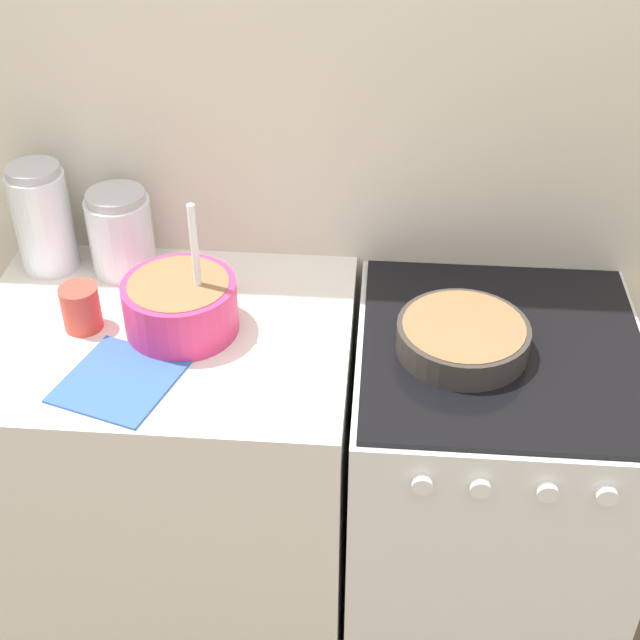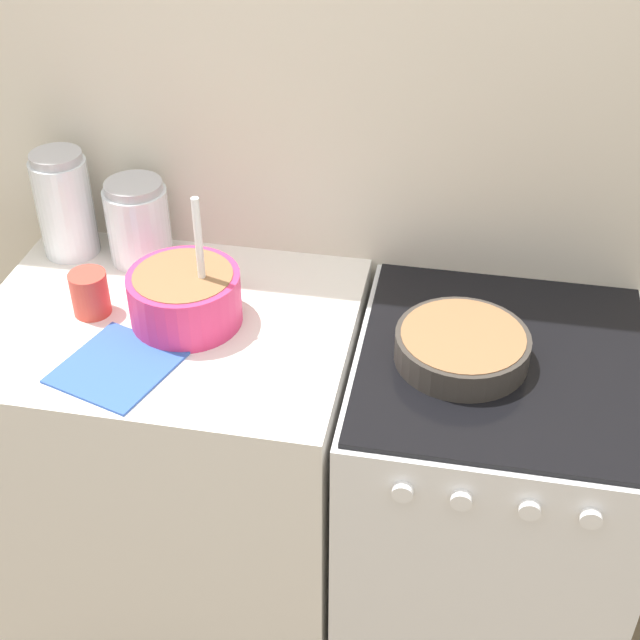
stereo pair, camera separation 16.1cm
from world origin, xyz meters
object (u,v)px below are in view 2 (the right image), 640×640
(stove, at_px, (481,510))
(storage_jar_middle, at_px, (139,227))
(storage_jar_left, at_px, (66,211))
(tin_can, at_px, (90,293))
(baking_pan, at_px, (462,346))
(mixing_bowl, at_px, (185,295))

(stove, height_order, storage_jar_middle, storage_jar_middle)
(stove, distance_m, storage_jar_left, 1.21)
(storage_jar_left, bearing_deg, tin_can, -57.74)
(stove, relative_size, storage_jar_middle, 4.54)
(baking_pan, relative_size, storage_jar_middle, 1.36)
(baking_pan, relative_size, storage_jar_left, 1.06)
(mixing_bowl, bearing_deg, storage_jar_left, 148.23)
(storage_jar_middle, bearing_deg, storage_jar_left, 180.00)
(baking_pan, distance_m, tin_can, 0.80)
(mixing_bowl, height_order, tin_can, mixing_bowl)
(tin_can, bearing_deg, stove, 0.21)
(storage_jar_left, height_order, tin_can, storage_jar_left)
(storage_jar_left, bearing_deg, storage_jar_middle, -0.00)
(mixing_bowl, distance_m, storage_jar_middle, 0.29)
(stove, distance_m, storage_jar_middle, 1.04)
(storage_jar_left, distance_m, storage_jar_middle, 0.18)
(stove, relative_size, mixing_bowl, 3.01)
(baking_pan, bearing_deg, tin_can, 178.79)
(storage_jar_middle, bearing_deg, stove, -14.88)
(baking_pan, height_order, storage_jar_middle, storage_jar_middle)
(tin_can, bearing_deg, storage_jar_middle, 82.35)
(mixing_bowl, bearing_deg, baking_pan, -2.56)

